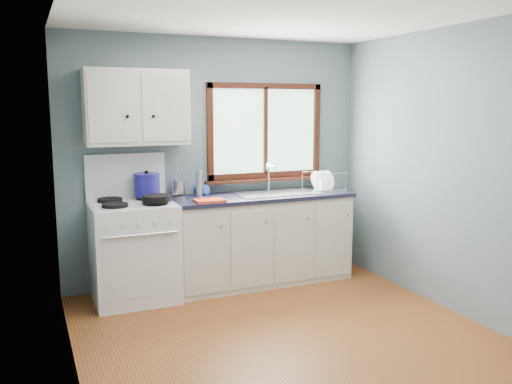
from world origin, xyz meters
name	(u,v)px	position (x,y,z in m)	size (l,w,h in m)	color
floor	(296,344)	(0.00, 0.00, -0.01)	(3.20, 3.60, 0.02)	brown
ceiling	(300,5)	(0.00, 0.00, 2.51)	(3.20, 3.60, 0.02)	white
wall_back	(217,161)	(0.00, 1.81, 1.25)	(3.20, 0.02, 2.50)	slate
wall_front	(493,237)	(0.00, -1.81, 1.25)	(3.20, 0.02, 2.50)	slate
wall_left	(68,198)	(-1.61, 0.00, 1.25)	(0.02, 3.60, 2.50)	slate
wall_right	(466,173)	(1.61, 0.00, 1.25)	(0.02, 3.60, 2.50)	slate
gas_range	(134,248)	(-0.95, 1.47, 0.49)	(0.76, 0.69, 1.36)	white
base_cabinets	(260,243)	(0.36, 1.49, 0.41)	(1.85, 0.60, 0.88)	beige
countertop	(261,196)	(0.36, 1.49, 0.90)	(1.89, 0.64, 0.04)	black
sink	(276,199)	(0.54, 1.49, 0.86)	(0.84, 0.46, 0.44)	silver
window	(265,138)	(0.54, 1.77, 1.48)	(1.36, 0.10, 1.03)	#9EC6A8
upper_cabinets	(137,107)	(-0.85, 1.63, 1.80)	(0.95, 0.35, 0.70)	beige
skillet	(157,198)	(-0.76, 1.30, 0.99)	(0.42, 0.32, 0.05)	black
stockpot	(147,185)	(-0.78, 1.61, 1.07)	(0.32, 0.32, 0.25)	navy
utensil_crock	(178,188)	(-0.45, 1.70, 1.01)	(0.17, 0.17, 0.42)	silver
thermos	(199,183)	(-0.26, 1.62, 1.05)	(0.06, 0.06, 0.26)	silver
soap_bottle	(207,182)	(-0.17, 1.65, 1.05)	(0.10, 0.10, 0.27)	#284DAA
dish_towel	(210,200)	(-0.26, 1.30, 0.93)	(0.28, 0.20, 0.02)	#DF441B
dish_rack	(323,185)	(1.11, 1.52, 0.97)	(0.42, 0.34, 0.20)	silver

